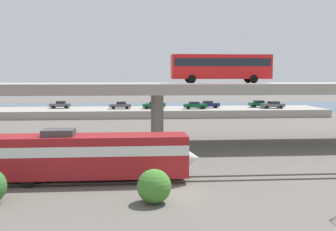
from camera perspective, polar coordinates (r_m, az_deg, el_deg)
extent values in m
plane|color=#605B54|center=(28.26, 0.64, -11.33)|extent=(260.00, 260.00, 0.00)
cube|color=#59544C|center=(31.39, 0.09, -9.47)|extent=(110.00, 0.12, 0.12)
cube|color=#59544C|center=(32.76, -0.12, -8.82)|extent=(110.00, 0.12, 0.12)
cube|color=maroon|center=(31.71, -10.80, -5.67)|extent=(14.85, 3.00, 3.20)
cube|color=silver|center=(31.60, -10.82, -4.65)|extent=(14.85, 3.04, 0.77)
cone|color=silver|center=(31.83, 2.69, -6.12)|extent=(2.02, 2.85, 2.85)
cube|color=black|center=(31.45, -0.05, -4.00)|extent=(2.02, 2.70, 1.02)
cube|color=#3F3F42|center=(31.78, -15.41, -2.37)|extent=(2.40, 1.80, 0.50)
cylinder|color=black|center=(33.21, -2.43, -7.88)|extent=(0.96, 0.18, 0.96)
cylinder|color=black|center=(30.59, -2.24, -9.07)|extent=(0.96, 0.18, 0.96)
cylinder|color=black|center=(34.16, -18.34, -7.79)|extent=(0.96, 0.18, 0.96)
cylinder|color=black|center=(31.62, -19.51, -8.91)|extent=(0.96, 0.18, 0.96)
cube|color=#9E998E|center=(46.99, -1.57, 3.92)|extent=(96.00, 10.48, 1.19)
cylinder|color=#9E998E|center=(47.25, -1.56, -0.57)|extent=(1.50, 1.50, 6.21)
cube|color=red|center=(48.80, 7.59, 6.93)|extent=(12.00, 2.55, 2.90)
cube|color=black|center=(48.81, 7.60, 7.54)|extent=(11.52, 2.59, 0.93)
cube|color=black|center=(47.91, 0.56, 7.42)|extent=(0.08, 2.30, 1.74)
cylinder|color=black|center=(46.94, 3.41, 5.25)|extent=(1.00, 0.26, 1.00)
cylinder|color=black|center=(49.34, 3.02, 5.27)|extent=(1.00, 0.26, 1.00)
cylinder|color=black|center=(48.54, 12.18, 5.14)|extent=(1.00, 0.26, 1.00)
cylinder|color=black|center=(50.86, 11.39, 5.18)|extent=(1.00, 0.26, 1.00)
cube|color=#9E998E|center=(82.28, -2.84, 0.48)|extent=(72.49, 12.48, 1.55)
cube|color=#0C4C26|center=(81.03, -2.14, 1.43)|extent=(4.27, 1.86, 0.70)
cube|color=#1E232B|center=(81.00, -1.99, 1.85)|extent=(1.88, 1.64, 0.48)
cylinder|color=black|center=(80.14, -3.06, 1.13)|extent=(0.64, 0.20, 0.64)
cylinder|color=black|center=(81.90, -3.10, 1.23)|extent=(0.64, 0.20, 0.64)
cylinder|color=black|center=(80.25, -1.17, 1.14)|extent=(0.64, 0.20, 0.64)
cylinder|color=black|center=(82.01, -1.24, 1.24)|extent=(0.64, 0.20, 0.64)
cube|color=#515459|center=(81.42, -6.85, 1.42)|extent=(4.33, 1.89, 0.70)
cube|color=#1E232B|center=(81.37, -6.70, 1.83)|extent=(1.90, 1.66, 0.48)
cylinder|color=black|center=(80.62, -7.82, 1.11)|extent=(0.64, 0.20, 0.64)
cylinder|color=black|center=(82.41, -7.75, 1.21)|extent=(0.64, 0.20, 0.64)
cylinder|color=black|center=(80.51, -5.91, 1.13)|extent=(0.64, 0.20, 0.64)
cylinder|color=black|center=(82.30, -5.88, 1.23)|extent=(0.64, 0.20, 0.64)
cube|color=#515459|center=(84.77, 14.77, 1.44)|extent=(4.68, 1.75, 0.70)
cube|color=#1E232B|center=(84.80, 14.93, 1.83)|extent=(2.06, 1.54, 0.48)
cylinder|color=black|center=(83.54, 14.01, 1.15)|extent=(0.64, 0.20, 0.64)
cylinder|color=black|center=(85.11, 13.65, 1.24)|extent=(0.64, 0.20, 0.64)
cylinder|color=black|center=(84.51, 15.87, 1.16)|extent=(0.64, 0.20, 0.64)
cylinder|color=black|center=(86.06, 15.49, 1.25)|extent=(0.64, 0.20, 0.64)
cube|color=#0C4C26|center=(87.19, 13.01, 1.59)|extent=(4.52, 1.86, 0.70)
cube|color=#1E232B|center=(87.08, 12.88, 1.98)|extent=(1.99, 1.63, 0.48)
cylinder|color=black|center=(88.48, 13.70, 1.41)|extent=(0.64, 0.20, 0.64)
cylinder|color=black|center=(86.81, 14.06, 1.32)|extent=(0.64, 0.20, 0.64)
cylinder|color=black|center=(87.64, 11.96, 1.41)|extent=(0.64, 0.20, 0.64)
cylinder|color=black|center=(85.96, 12.29, 1.32)|extent=(0.64, 0.20, 0.64)
cube|color=#515459|center=(85.28, -15.20, 1.45)|extent=(4.21, 1.76, 0.70)
cube|color=#1E232B|center=(85.20, -15.07, 1.85)|extent=(1.85, 1.55, 0.48)
cylinder|color=black|center=(84.74, -16.17, 1.16)|extent=(0.64, 0.20, 0.64)
cylinder|color=black|center=(86.37, -15.94, 1.25)|extent=(0.64, 0.20, 0.64)
cylinder|color=black|center=(84.25, -14.43, 1.18)|extent=(0.64, 0.20, 0.64)
cylinder|color=black|center=(85.90, -14.24, 1.27)|extent=(0.64, 0.20, 0.64)
cube|color=navy|center=(83.79, 5.86, 1.55)|extent=(4.42, 1.84, 0.70)
cube|color=#1E232B|center=(83.71, 5.71, 1.95)|extent=(1.94, 1.62, 0.48)
cylinder|color=black|center=(84.93, 6.66, 1.36)|extent=(0.64, 0.20, 0.64)
cylinder|color=black|center=(83.22, 6.89, 1.27)|extent=(0.64, 0.20, 0.64)
cylinder|color=black|center=(84.44, 4.83, 1.35)|extent=(0.64, 0.20, 0.64)
cylinder|color=black|center=(82.72, 5.03, 1.26)|extent=(0.64, 0.20, 0.64)
cube|color=#0C4C26|center=(80.87, 3.90, 1.41)|extent=(4.63, 1.72, 0.70)
cube|color=#1E232B|center=(80.80, 3.74, 1.83)|extent=(2.04, 1.51, 0.48)
cylinder|color=black|center=(81.93, 4.81, 1.22)|extent=(0.64, 0.20, 0.64)
cylinder|color=black|center=(80.32, 5.00, 1.13)|extent=(0.64, 0.20, 0.64)
cylinder|color=black|center=(81.51, 2.81, 1.21)|extent=(0.64, 0.20, 0.64)
cylinder|color=black|center=(79.90, 2.96, 1.12)|extent=(0.64, 0.20, 0.64)
cube|color=#0C4C26|center=(83.67, -1.80, 1.57)|extent=(4.07, 1.86, 0.70)
cube|color=#1E232B|center=(83.62, -1.94, 1.97)|extent=(1.79, 1.64, 0.48)
cylinder|color=black|center=(84.64, -0.97, 1.38)|extent=(0.64, 0.20, 0.64)
cylinder|color=black|center=(82.88, -0.90, 1.29)|extent=(0.64, 0.20, 0.64)
cylinder|color=black|center=(84.52, -2.68, 1.37)|extent=(0.64, 0.20, 0.64)
cylinder|color=black|center=(82.76, -2.64, 1.28)|extent=(0.64, 0.20, 0.64)
cube|color=#385B7A|center=(105.26, -3.22, 1.21)|extent=(140.00, 36.00, 0.01)
sphere|color=#407E2C|center=(26.27, -2.00, -10.11)|extent=(2.25, 2.25, 2.25)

